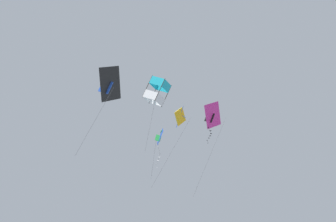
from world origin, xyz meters
TOP-DOWN VIEW (x-y plane):
  - kite_delta_near_left at (5.62, 1.12)m, footprint 3.80×3.10m
  - kite_delta_highest at (-8.13, -9.08)m, footprint 3.04×2.71m
  - kite_diamond_far_centre at (3.54, 3.40)m, footprint 3.64×2.76m
  - kite_delta_mid_left at (1.44, 3.42)m, footprint 1.02×2.03m
  - kite_box_near_right at (-1.74, -2.57)m, footprint 2.25×2.37m

SIDE VIEW (x-z plane):
  - kite_delta_highest at x=-8.13m, z-range 25.44..31.31m
  - kite_delta_mid_left at x=1.44m, z-range 29.05..33.56m
  - kite_box_near_right at x=-1.74m, z-range 29.22..35.61m
  - kite_delta_near_left at x=5.62m, z-range 28.91..37.85m
  - kite_diamond_far_centre at x=3.54m, z-range 29.60..37.88m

